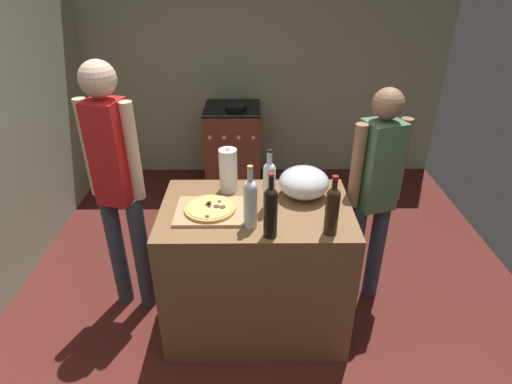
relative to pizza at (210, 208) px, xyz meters
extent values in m
cube|color=#511E19|center=(0.24, 0.87, -0.96)|extent=(4.17, 3.80, 0.02)
cube|color=#99A889|center=(0.24, 2.52, 0.35)|extent=(4.17, 0.10, 2.60)
cube|color=brown|center=(0.27, 0.06, -0.49)|extent=(1.14, 0.72, 0.92)
cube|color=tan|center=(0.00, 0.00, -0.02)|extent=(0.40, 0.32, 0.02)
cylinder|color=tan|center=(0.00, 0.00, 0.00)|extent=(0.30, 0.30, 0.02)
cylinder|color=#EAC660|center=(0.00, 0.00, 0.01)|extent=(0.26, 0.26, 0.00)
cylinder|color=brown|center=(0.04, 0.00, 0.01)|extent=(0.04, 0.04, 0.01)
cylinder|color=brown|center=(0.00, 0.00, 0.01)|extent=(0.02, 0.02, 0.01)
cylinder|color=brown|center=(-0.02, 0.02, 0.01)|extent=(0.03, 0.03, 0.01)
cylinder|color=brown|center=(-0.01, 0.02, 0.01)|extent=(0.03, 0.03, 0.01)
cylinder|color=brown|center=(0.05, 0.06, 0.01)|extent=(0.02, 0.02, 0.01)
cylinder|color=brown|center=(-0.01, 0.04, 0.01)|extent=(0.03, 0.03, 0.01)
cylinder|color=brown|center=(0.07, -0.01, 0.01)|extent=(0.04, 0.04, 0.01)
cylinder|color=brown|center=(-0.01, -0.11, 0.01)|extent=(0.02, 0.02, 0.01)
cylinder|color=#B2B2B7|center=(0.56, 0.20, -0.03)|extent=(0.13, 0.13, 0.01)
ellipsoid|color=silver|center=(0.56, 0.20, 0.06)|extent=(0.31, 0.31, 0.19)
cylinder|color=white|center=(0.09, 0.27, 0.11)|extent=(0.11, 0.11, 0.28)
cylinder|color=#997551|center=(0.09, 0.27, 0.11)|extent=(0.03, 0.03, 0.28)
cylinder|color=silver|center=(0.23, -0.13, 0.09)|extent=(0.08, 0.08, 0.24)
sphere|color=silver|center=(0.23, -0.13, 0.21)|extent=(0.08, 0.08, 0.08)
cylinder|color=silver|center=(0.23, -0.13, 0.28)|extent=(0.03, 0.03, 0.09)
cylinder|color=gold|center=(0.23, -0.13, 0.33)|extent=(0.03, 0.03, 0.01)
cylinder|color=black|center=(0.34, -0.23, 0.09)|extent=(0.07, 0.07, 0.25)
sphere|color=black|center=(0.34, -0.23, 0.22)|extent=(0.07, 0.07, 0.07)
cylinder|color=black|center=(0.34, -0.23, 0.28)|extent=(0.03, 0.03, 0.09)
cylinder|color=maroon|center=(0.34, -0.23, 0.33)|extent=(0.03, 0.03, 0.01)
cylinder|color=#331E0F|center=(0.66, -0.21, 0.09)|extent=(0.07, 0.07, 0.24)
sphere|color=#331E0F|center=(0.66, -0.21, 0.21)|extent=(0.07, 0.07, 0.07)
cylinder|color=#331E0F|center=(0.66, -0.21, 0.26)|extent=(0.03, 0.03, 0.07)
cylinder|color=maroon|center=(0.66, -0.21, 0.31)|extent=(0.03, 0.03, 0.01)
cylinder|color=silver|center=(0.34, 0.05, 0.10)|extent=(0.07, 0.07, 0.26)
sphere|color=silver|center=(0.34, 0.05, 0.23)|extent=(0.07, 0.07, 0.07)
cylinder|color=silver|center=(0.34, 0.05, 0.29)|extent=(0.03, 0.03, 0.08)
cylinder|color=black|center=(0.34, 0.05, 0.34)|extent=(0.03, 0.03, 0.01)
cube|color=brown|center=(0.04, 2.12, -0.52)|extent=(0.58, 0.59, 0.86)
cube|color=black|center=(0.04, 2.12, -0.08)|extent=(0.58, 0.59, 0.02)
cylinder|color=silver|center=(-0.18, 1.81, -0.28)|extent=(0.04, 0.02, 0.04)
cylinder|color=silver|center=(-0.04, 1.81, -0.28)|extent=(0.04, 0.02, 0.04)
cylinder|color=silver|center=(0.11, 1.81, -0.28)|extent=(0.04, 0.02, 0.04)
cylinder|color=silver|center=(0.25, 1.81, -0.28)|extent=(0.04, 0.02, 0.04)
cylinder|color=black|center=(0.08, 2.07, -0.05)|extent=(0.22, 0.22, 0.04)
cylinder|color=#383D4C|center=(-0.70, 0.27, -0.52)|extent=(0.11, 0.11, 0.87)
cylinder|color=#383D4C|center=(-0.52, 0.23, -0.52)|extent=(0.11, 0.11, 0.87)
cube|color=red|center=(-0.61, 0.25, 0.24)|extent=(0.24, 0.24, 0.65)
cylinder|color=beige|center=(-0.75, 0.28, 0.26)|extent=(0.08, 0.08, 0.62)
cylinder|color=beige|center=(-0.47, 0.22, 0.26)|extent=(0.08, 0.08, 0.62)
sphere|color=beige|center=(-0.61, 0.25, 0.69)|extent=(0.21, 0.21, 0.21)
cylinder|color=#383D4C|center=(1.13, 0.34, -0.56)|extent=(0.11, 0.11, 0.78)
cylinder|color=#383D4C|center=(0.96, 0.28, -0.56)|extent=(0.11, 0.11, 0.78)
cube|color=#4C724C|center=(1.04, 0.31, 0.12)|extent=(0.28, 0.26, 0.59)
cylinder|color=#936B4C|center=(1.19, 0.36, 0.14)|extent=(0.08, 0.08, 0.56)
cylinder|color=#936B4C|center=(0.89, 0.26, 0.14)|extent=(0.08, 0.08, 0.56)
sphere|color=#936B4C|center=(1.04, 0.31, 0.52)|extent=(0.19, 0.19, 0.19)
camera|label=1|loc=(0.25, -2.07, 1.26)|focal=29.33mm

